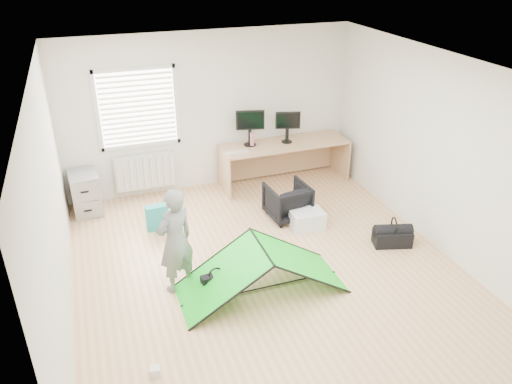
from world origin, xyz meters
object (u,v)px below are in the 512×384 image
object	(u,v)px
filing_cabinet	(85,193)
desk	(284,163)
monitor_left	(250,133)
kite	(262,268)
monitor_right	(287,131)
laptop_bag	(216,283)
duffel_bag	(392,238)
thermos	(252,139)
office_chair	(287,201)
person	(175,241)
storage_crate	(307,220)

from	to	relation	value
filing_cabinet	desk	bearing A→B (deg)	-5.66
monitor_left	kite	xyz separation A→B (m)	(-0.83, -2.89, -0.68)
filing_cabinet	kite	size ratio (longest dim) A/B	0.32
monitor_right	laptop_bag	xyz separation A→B (m)	(-2.05, -2.67, -0.84)
desk	kite	xyz separation A→B (m)	(-1.44, -2.77, -0.06)
monitor_right	kite	world-z (taller)	monitor_right
monitor_right	kite	bearing A→B (deg)	-101.77
monitor_right	kite	size ratio (longest dim) A/B	0.21
duffel_bag	filing_cabinet	bearing A→B (deg)	164.72
thermos	duffel_bag	bearing A→B (deg)	-62.50
monitor_left	monitor_right	bearing A→B (deg)	6.29
monitor_right	thermos	world-z (taller)	monitor_right
office_chair	laptop_bag	size ratio (longest dim) A/B	1.71
thermos	filing_cabinet	bearing A→B (deg)	179.59
monitor_left	desk	bearing A→B (deg)	2.82
monitor_left	thermos	distance (m)	0.12
monitor_left	filing_cabinet	bearing A→B (deg)	-165.77
filing_cabinet	laptop_bag	size ratio (longest dim) A/B	1.82
thermos	person	bearing A→B (deg)	-126.90
duffel_bag	person	bearing A→B (deg)	-164.87
desk	office_chair	xyz separation A→B (m)	(-0.42, -1.18, -0.10)
kite	filing_cabinet	bearing A→B (deg)	124.72
monitor_left	storage_crate	world-z (taller)	monitor_left
laptop_bag	duffel_bag	bearing A→B (deg)	-3.63
filing_cabinet	person	size ratio (longest dim) A/B	0.48
monitor_left	monitor_right	world-z (taller)	monitor_left
laptop_bag	duffel_bag	xyz separation A→B (m)	(2.70, 0.21, -0.02)
laptop_bag	person	bearing A→B (deg)	140.54
thermos	laptop_bag	xyz separation A→B (m)	(-1.41, -2.69, -0.76)
monitor_right	duffel_bag	size ratio (longest dim) A/B	0.80
storage_crate	monitor_right	bearing A→B (deg)	78.92
office_chair	storage_crate	distance (m)	0.46
thermos	kite	bearing A→B (deg)	-106.75
laptop_bag	office_chair	bearing A→B (deg)	34.81
monitor_right	person	bearing A→B (deg)	-119.41
thermos	office_chair	distance (m)	1.38
thermos	kite	size ratio (longest dim) A/B	0.12
monitor_right	duffel_bag	world-z (taller)	monitor_right
duffel_bag	storage_crate	bearing A→B (deg)	154.68
filing_cabinet	kite	xyz separation A→B (m)	(1.98, -2.84, -0.01)
desk	laptop_bag	size ratio (longest dim) A/B	6.12
filing_cabinet	duffel_bag	xyz separation A→B (m)	(4.12, -2.50, -0.22)
person	kite	xyz separation A→B (m)	(0.98, -0.39, -0.38)
desk	monitor_left	xyz separation A→B (m)	(-0.61, 0.11, 0.62)
monitor_right	duffel_bag	distance (m)	2.69
office_chair	duffel_bag	xyz separation A→B (m)	(1.13, -1.25, -0.17)
monitor_right	thermos	distance (m)	0.65
monitor_right	storage_crate	bearing A→B (deg)	-84.86
office_chair	filing_cabinet	bearing A→B (deg)	-27.79
monitor_left	kite	size ratio (longest dim) A/B	0.23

